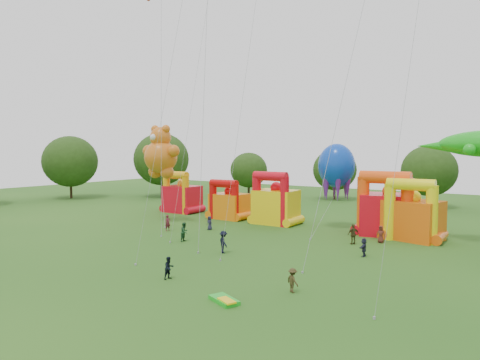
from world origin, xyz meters
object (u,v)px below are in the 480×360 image
Objects in this scene: octopus_kite at (335,176)px; spectator_0 at (210,223)px; bouncy_castle_2 at (275,204)px; spectator_4 at (353,234)px; teddy_bear_kite at (162,171)px; bouncy_castle_0 at (181,196)px.

octopus_kite is 6.33× the size of spectator_0.
bouncy_castle_2 reaches higher than spectator_4.
teddy_bear_kite is 1.24× the size of octopus_kite.
teddy_bear_kite is (-11.59, -7.22, 3.94)m from bouncy_castle_2.
bouncy_castle_0 is 3.05× the size of spectator_4.
octopus_kite reaches higher than bouncy_castle_2.
octopus_kite is at bearing 6.34° from bouncy_castle_2.
octopus_kite is 5.01× the size of spectator_4.
octopus_kite reaches higher than spectator_4.
bouncy_castle_2 is at bearing -173.66° from octopus_kite.
teddy_bear_kite reaches higher than octopus_kite.
bouncy_castle_0 is at bearing 176.49° from bouncy_castle_2.
bouncy_castle_0 is at bearing -60.98° from spectator_4.
spectator_4 is (27.52, -6.69, -1.29)m from bouncy_castle_0.
spectator_4 is (4.52, -6.51, -5.03)m from octopus_kite.
bouncy_castle_0 is 23.30m from octopus_kite.
teddy_bear_kite is 23.92m from spectator_4.
teddy_bear_kite is (4.27, -8.19, 4.11)m from bouncy_castle_0.
teddy_bear_kite is 9.39m from spectator_0.
octopus_kite reaches higher than bouncy_castle_0.
octopus_kite is (23.00, -0.18, 3.74)m from bouncy_castle_0.
bouncy_castle_2 reaches higher than bouncy_castle_0.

